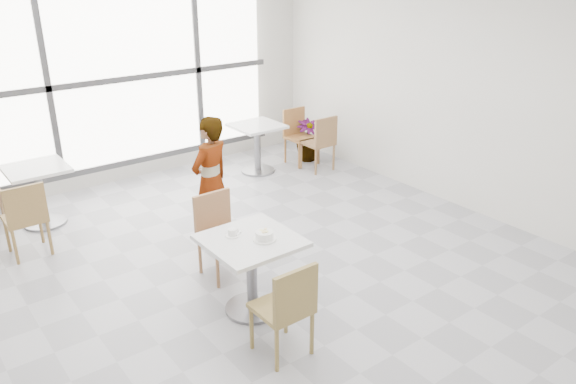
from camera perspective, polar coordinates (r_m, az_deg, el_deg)
floor at (r=6.06m, az=-1.73°, el=-7.88°), size 7.00×7.00×0.00m
wall_back at (r=8.47m, az=-16.05°, el=11.09°), size 6.00×0.00×6.00m
wall_right at (r=7.53m, az=17.29°, el=9.58°), size 0.00×7.00×7.00m
window at (r=8.41m, az=-15.88°, el=11.03°), size 4.60×0.07×2.52m
main_table at (r=5.17m, az=-3.73°, el=-6.98°), size 0.80×0.80×0.75m
chair_near at (r=4.60m, az=-0.06°, el=-11.38°), size 0.42×0.42×0.87m
chair_far at (r=5.84m, az=-7.07°, el=-3.72°), size 0.42×0.42×0.87m
oatmeal_bowl at (r=5.02m, az=-2.40°, el=-4.41°), size 0.21×0.21×0.09m
coffee_cup at (r=5.12m, az=-5.62°, el=-4.13°), size 0.16×0.13×0.07m
person at (r=6.39m, az=-7.82°, el=1.10°), size 0.63×0.52×1.50m
bg_table_left at (r=7.50m, az=-23.90°, el=0.44°), size 0.70×0.70×0.75m
bg_table_right at (r=8.62m, az=-3.13°, el=5.15°), size 0.70×0.70×0.75m
bg_chair_left_near at (r=6.73m, az=-25.05°, el=-2.13°), size 0.42×0.42×0.87m
bg_chair_right_near at (r=8.65m, az=3.38°, el=5.30°), size 0.42×0.42×0.87m
bg_chair_right_far at (r=9.02m, az=1.01°, el=6.09°), size 0.42×0.42×0.87m
plant_right at (r=9.17m, az=1.96°, el=5.28°), size 0.42×0.42×0.68m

